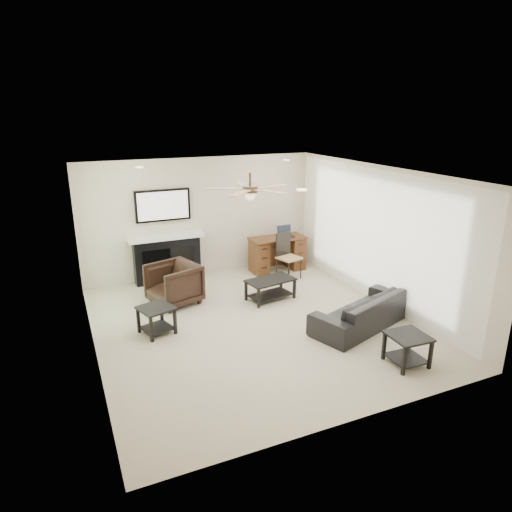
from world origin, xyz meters
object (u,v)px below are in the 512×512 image
object	(u,v)px
fireplace_unit	(166,237)
coffee_table	(270,289)
sofa	(362,310)
armchair	(174,284)
desk	(277,254)

from	to	relation	value
fireplace_unit	coffee_table	bearing A→B (deg)	-49.03
sofa	coffee_table	xyz separation A→B (m)	(-0.90, 1.60, -0.08)
armchair	fireplace_unit	bearing A→B (deg)	154.12
coffee_table	armchair	bearing A→B (deg)	152.03
desk	coffee_table	bearing A→B (deg)	-120.88
armchair	fireplace_unit	distance (m)	1.35
desk	sofa	bearing A→B (deg)	-88.99
coffee_table	desk	xyz separation A→B (m)	(0.85, 1.42, 0.18)
sofa	armchair	distance (m)	3.38
sofa	fireplace_unit	world-z (taller)	fireplace_unit
armchair	coffee_table	xyz separation A→B (m)	(1.70, -0.55, -0.18)
desk	armchair	bearing A→B (deg)	-161.22
sofa	coffee_table	distance (m)	1.84
armchair	fireplace_unit	size ratio (longest dim) A/B	0.44
armchair	desk	size ratio (longest dim) A/B	0.69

